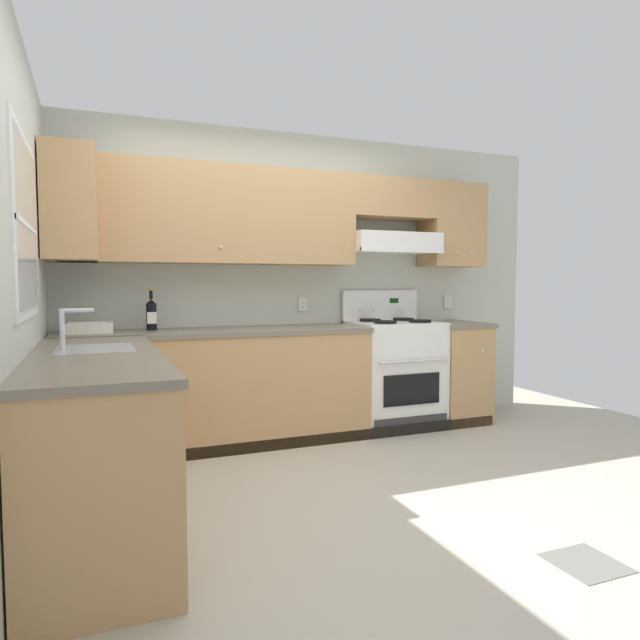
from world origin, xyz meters
name	(u,v)px	position (x,y,z in m)	size (l,w,h in m)	color
ground_plane	(322,494)	(0.00, 0.00, 0.00)	(7.04, 7.04, 0.00)	#B2AA99
floor_accent_tile	(586,563)	(0.79, -1.22, 0.00)	(0.30, 0.30, 0.01)	slate
wall_back	(297,258)	(0.39, 1.53, 1.48)	(4.68, 0.57, 2.55)	beige
wall_left	(21,268)	(-1.59, 0.23, 1.34)	(0.47, 4.00, 2.55)	beige
counter_back_run	(264,385)	(0.01, 1.24, 0.45)	(3.60, 0.65, 0.91)	tan
counter_left_run	(98,440)	(-1.24, 0.00, 0.46)	(0.63, 1.91, 1.13)	tan
stove	(394,373)	(1.20, 1.25, 0.48)	(0.76, 0.62, 1.20)	white
wine_bottle	(151,314)	(-0.84, 1.36, 1.04)	(0.08, 0.08, 0.32)	black
bowl	(89,329)	(-1.28, 1.30, 0.93)	(0.32, 0.23, 0.07)	white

